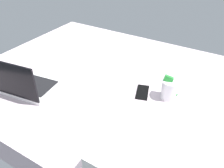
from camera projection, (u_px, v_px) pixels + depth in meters
bed_mattress at (112, 90)px, 150.08cm from camera, size 180.00×140.00×18.00cm
laptop at (24, 84)px, 131.99cm from camera, size 35.80×27.25×23.00cm
snack_cup at (170, 89)px, 126.18cm from camera, size 10.17×9.00×14.04cm
cell_phone at (142, 92)px, 132.48cm from camera, size 10.92×15.44×0.80cm
pillow at (167, 165)px, 84.89cm from camera, size 52.00×36.00×13.00cm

